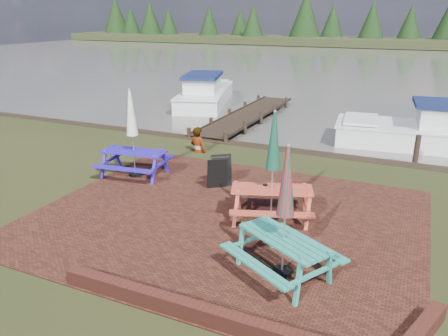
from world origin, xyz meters
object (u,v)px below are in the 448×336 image
Objects in this scene: picnic_table_teal at (284,232)px; picnic_table_blue at (133,147)px; boat_jetty at (205,94)px; person at (198,127)px; jetty at (247,115)px; boat_near at (439,133)px; picnic_table_red at (272,183)px; chalkboard at (220,172)px.

picnic_table_blue reaches higher than picnic_table_teal.
picnic_table_teal is 17.46m from boat_jetty.
boat_jetty is 9.60m from person.
person is at bearing -85.93° from jetty.
jetty is at bearing -72.41° from person.
boat_jetty is at bearing 142.07° from jetty.
picnic_table_blue is at bearing 126.60° from boat_near.
picnic_table_red reaches higher than boat_jetty.
picnic_table_red reaches higher than jetty.
picnic_table_blue is at bearing 147.35° from picnic_table_red.
picnic_table_teal is at bearing -75.50° from boat_jetty.
picnic_table_red is at bearing -74.31° from boat_jetty.
boat_jetty is (-3.66, 2.85, 0.28)m from jetty.
boat_near reaches higher than chalkboard.
picnic_table_teal is 6.50m from picnic_table_blue.
chalkboard is at bearing 141.13° from person.
person is (-5.02, 6.22, 0.01)m from picnic_table_teal.
boat_jetty is at bearing -51.33° from person.
picnic_table_blue is 8.82m from jetty.
boat_near is at bearing 106.33° from picnic_table_teal.
picnic_table_teal is 13.24m from jetty.
boat_jetty is at bearing 99.25° from picnic_table_blue.
chalkboard is 0.10× the size of jetty.
picnic_table_blue is 1.46× the size of person.
jetty is 1.27× the size of boat_jetty.
chalkboard is 0.13× the size of boat_jetty.
picnic_table_red is 2.88× the size of chalkboard.
picnic_table_blue is 3.02m from person.
picnic_table_teal is at bearing -85.55° from picnic_table_red.
chalkboard is at bearing 136.91° from boat_near.
picnic_table_teal is at bearing -86.41° from chalkboard.
jetty is 1.22× the size of boat_near.
picnic_table_blue is 2.76m from chalkboard.
picnic_table_red is 15.14m from boat_jetty.
picnic_table_teal is 0.97× the size of picnic_table_red.
jetty is 4.65m from boat_jetty.
boat_near is at bearing -7.45° from jetty.
person reaches higher than chalkboard.
picnic_table_red is 5.77m from person.
picnic_table_blue is at bearing 148.12° from chalkboard.
picnic_table_teal reaches higher than boat_near.
picnic_table_blue is 11.40m from boat_near.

